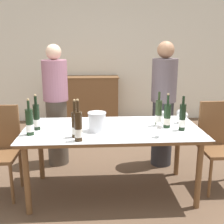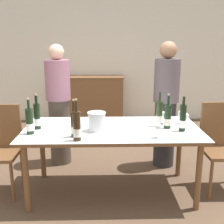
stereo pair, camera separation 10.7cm
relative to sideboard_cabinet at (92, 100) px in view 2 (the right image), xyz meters
name	(u,v)px [view 2 (the right image)]	position (x,y,z in m)	size (l,w,h in m)	color
ground_plane	(112,191)	(0.34, -2.81, -0.49)	(12.00, 12.00, 0.00)	brown
back_wall	(108,54)	(0.34, 0.29, 0.91)	(8.00, 0.10, 2.80)	silver
sideboard_cabinet	(92,100)	(0.00, 0.00, 0.00)	(1.30, 0.46, 0.97)	brown
dining_table	(112,134)	(0.34, -2.81, 0.20)	(1.89, 0.93, 0.76)	brown
ice_bucket	(97,121)	(0.18, -2.89, 0.37)	(0.19, 0.19, 0.20)	silver
wine_bottle_0	(74,124)	(-0.03, -3.07, 0.39)	(0.07, 0.07, 0.38)	#332314
wine_bottle_1	(159,114)	(0.86, -2.74, 0.40)	(0.07, 0.07, 0.38)	#28381E
wine_bottle_2	(183,119)	(1.07, -2.92, 0.40)	(0.07, 0.07, 0.37)	black
wine_bottle_3	(168,117)	(0.94, -2.82, 0.39)	(0.08, 0.08, 0.38)	black
wine_bottle_4	(77,127)	(0.01, -3.18, 0.40)	(0.07, 0.07, 0.40)	#332314
wine_bottle_5	(30,122)	(-0.49, -2.98, 0.39)	(0.08, 0.08, 0.37)	black
wine_bottle_6	(37,117)	(-0.45, -2.80, 0.40)	(0.07, 0.07, 0.38)	black
wine_glass_0	(186,117)	(1.16, -2.75, 0.38)	(0.07, 0.07, 0.15)	white
wine_glass_1	(158,127)	(0.78, -3.13, 0.38)	(0.08, 0.08, 0.15)	white
wine_glass_2	(164,115)	(0.93, -2.67, 0.37)	(0.08, 0.08, 0.15)	white
wine_glass_3	(181,114)	(1.13, -2.66, 0.38)	(0.08, 0.08, 0.16)	white
chair_right_end	(221,141)	(1.58, -2.72, 0.08)	(0.42, 0.42, 1.00)	brown
chair_left_end	(1,143)	(-0.89, -2.72, 0.07)	(0.42, 0.42, 0.98)	brown
person_host	(59,106)	(-0.36, -1.97, 0.33)	(0.33, 0.33, 1.63)	#51473D
person_guest_left	(166,105)	(1.07, -2.10, 0.35)	(0.33, 0.33, 1.67)	#2D2D33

